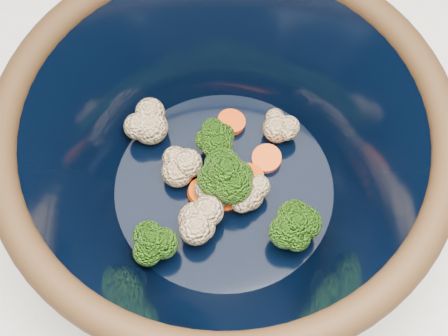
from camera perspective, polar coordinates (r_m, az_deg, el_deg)
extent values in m
cube|color=silver|center=(1.01, 2.16, -10.74)|extent=(1.20, 1.20, 0.90)
cylinder|color=black|center=(0.56, 0.00, -2.89)|extent=(0.20, 0.20, 0.01)
torus|color=black|center=(0.45, 0.00, 4.05)|extent=(0.34, 0.34, 0.02)
cylinder|color=black|center=(0.54, 0.00, -1.80)|extent=(0.19, 0.19, 0.00)
cylinder|color=#608442|center=(0.52, 6.35, -6.08)|extent=(0.01, 0.01, 0.02)
ellipsoid|color=#366012|center=(0.50, 6.59, -5.20)|extent=(0.04, 0.04, 0.03)
cylinder|color=#608442|center=(0.55, -0.80, 2.07)|extent=(0.01, 0.01, 0.02)
ellipsoid|color=#366012|center=(0.53, -0.83, 3.12)|extent=(0.03, 0.03, 0.03)
cylinder|color=#608442|center=(0.51, -6.36, -7.46)|extent=(0.01, 0.01, 0.02)
ellipsoid|color=#366012|center=(0.49, -6.58, -6.70)|extent=(0.03, 0.03, 0.03)
cylinder|color=#608442|center=(0.53, 0.21, -1.63)|extent=(0.01, 0.01, 0.02)
ellipsoid|color=#366012|center=(0.51, 0.22, -0.37)|extent=(0.05, 0.05, 0.04)
sphere|color=beige|center=(0.55, 4.91, 3.62)|extent=(0.03, 0.03, 0.03)
sphere|color=beige|center=(0.52, 0.02, -1.47)|extent=(0.03, 0.03, 0.03)
sphere|color=beige|center=(0.52, -0.74, -2.43)|extent=(0.03, 0.03, 0.03)
sphere|color=beige|center=(0.51, -2.54, -4.75)|extent=(0.03, 0.03, 0.03)
sphere|color=beige|center=(0.55, -6.76, 3.73)|extent=(0.03, 0.03, 0.03)
sphere|color=beige|center=(0.53, -4.26, -0.33)|extent=(0.03, 0.03, 0.03)
sphere|color=beige|center=(0.52, 2.16, -2.46)|extent=(0.03, 0.03, 0.03)
sphere|color=beige|center=(0.53, -0.84, -1.72)|extent=(0.03, 0.03, 0.03)
cylinder|color=#E53F09|center=(0.56, 0.67, 4.22)|extent=(0.03, 0.03, 0.01)
cylinder|color=#E53F09|center=(0.54, -0.15, -1.38)|extent=(0.03, 0.03, 0.01)
cylinder|color=#E53F09|center=(0.53, 0.23, -2.49)|extent=(0.03, 0.03, 0.01)
cylinder|color=#E53F09|center=(0.54, -0.75, -1.44)|extent=(0.03, 0.03, 0.01)
cylinder|color=#E53F09|center=(0.55, 3.92, 0.88)|extent=(0.03, 0.03, 0.01)
cylinder|color=#E53F09|center=(0.54, -0.01, -1.49)|extent=(0.03, 0.03, 0.01)
cylinder|color=#E53F09|center=(0.53, -2.02, -2.24)|extent=(0.02, 0.02, 0.01)
cylinder|color=#E53F09|center=(0.54, 2.13, -0.99)|extent=(0.03, 0.03, 0.01)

